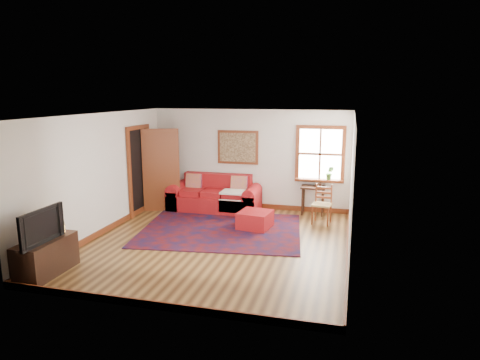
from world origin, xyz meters
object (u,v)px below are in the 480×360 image
(red_leather_sofa, at_px, (215,198))
(side_table, at_px, (313,191))
(red_ottoman, at_px, (255,220))
(ladder_back_chair, at_px, (322,203))
(media_cabinet, at_px, (46,257))

(red_leather_sofa, height_order, side_table, red_leather_sofa)
(red_leather_sofa, relative_size, red_ottoman, 3.43)
(red_leather_sofa, xyz_separation_m, ladder_back_chair, (2.68, -0.46, 0.18))
(red_ottoman, bearing_deg, ladder_back_chair, 37.33)
(red_ottoman, xyz_separation_m, media_cabinet, (-2.76, -3.18, 0.11))
(red_leather_sofa, relative_size, ladder_back_chair, 2.57)
(side_table, relative_size, media_cabinet, 0.65)
(red_ottoman, height_order, media_cabinet, media_cabinet)
(red_leather_sofa, relative_size, side_table, 3.27)
(red_leather_sofa, xyz_separation_m, red_ottoman, (1.30, -1.23, -0.11))
(red_ottoman, bearing_deg, red_leather_sofa, 145.12)
(red_ottoman, height_order, side_table, side_table)
(side_table, bearing_deg, red_leather_sofa, -174.82)
(red_ottoman, relative_size, ladder_back_chair, 0.75)
(red_leather_sofa, height_order, ladder_back_chair, red_leather_sofa)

